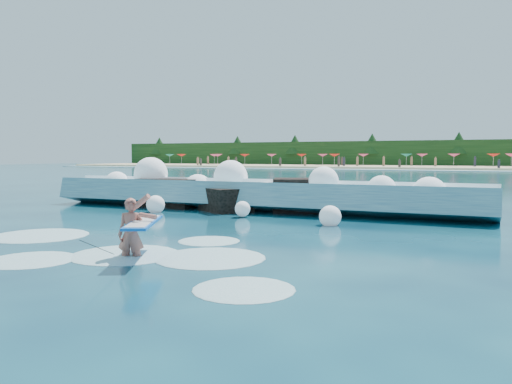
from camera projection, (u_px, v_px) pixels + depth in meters
ground at (166, 244)px, 12.19m from camera, size 200.00×200.00×0.00m
beach at (439, 168)px, 82.83m from camera, size 140.00×20.00×0.40m
wet_band at (432, 170)px, 72.88m from camera, size 140.00×5.00×0.08m
treeline at (444, 154)px, 91.72m from camera, size 140.00×4.00×5.00m
breaking_wave at (254, 196)px, 20.00m from camera, size 17.83×2.79×1.54m
rock_cluster at (227, 197)px, 20.37m from camera, size 8.34×3.55×1.50m
surfer_with_board at (134, 232)px, 10.47m from camera, size 1.39×2.76×1.55m
wave_spray at (235, 184)px, 20.17m from camera, size 14.68×4.42×2.18m
surf_foam at (116, 250)px, 11.42m from camera, size 9.60×5.40×0.13m
beach_umbrellas at (440, 155)px, 84.86m from camera, size 113.35×5.93×0.50m
beachgoers at (438, 162)px, 80.90m from camera, size 109.47×13.74×1.94m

